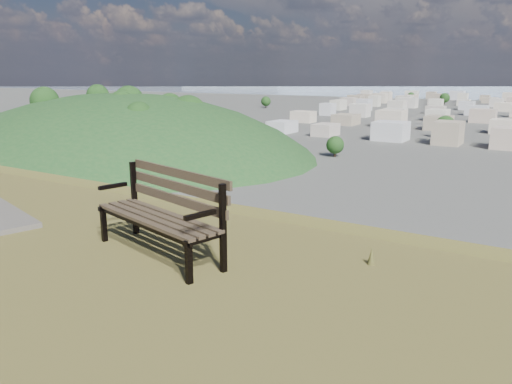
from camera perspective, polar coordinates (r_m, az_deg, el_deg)
The scene contains 3 objects.
park_bench at distance 5.43m, azimuth -10.46°, elevation -1.79°, with size 1.83×0.98×0.91m.
green_wooded_hill at distance 177.37m, azimuth -15.02°, elevation 4.32°, with size 158.76×127.01×79.38m.
city_trees at distance 322.72m, azimuth 26.78°, elevation 8.12°, with size 406.52×387.20×9.98m.
Camera 1 is at (3.95, -1.53, 26.92)m, focal length 35.00 mm.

